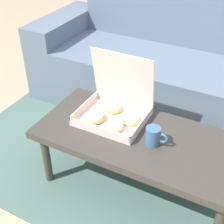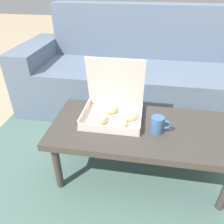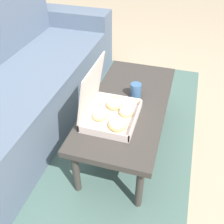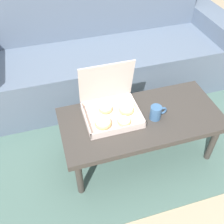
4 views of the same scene
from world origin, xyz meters
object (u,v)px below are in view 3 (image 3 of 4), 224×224
at_px(couch, 13,89).
at_px(coffee_table, 128,107).
at_px(coffee_mug, 136,90).
at_px(pastry_box, 109,110).

bearing_deg(couch, coffee_table, -90.00).
xyz_separation_m(coffee_table, coffee_mug, (0.08, -0.03, 0.09)).
bearing_deg(coffee_table, couch, 90.00).
height_order(couch, coffee_mug, couch).
relative_size(coffee_table, coffee_mug, 9.42).
bearing_deg(couch, coffee_mug, -84.80).
bearing_deg(coffee_mug, couch, 95.20).
distance_m(pastry_box, coffee_mug, 0.29).
distance_m(couch, pastry_box, 0.85).
height_order(coffee_table, coffee_mug, coffee_mug).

